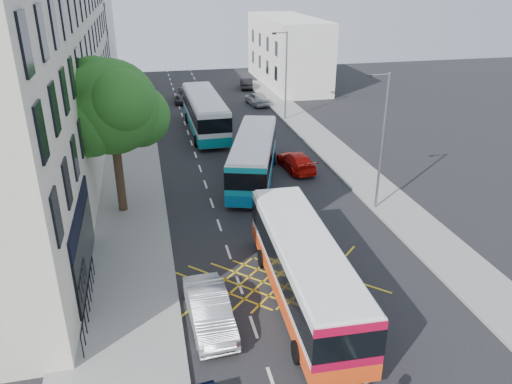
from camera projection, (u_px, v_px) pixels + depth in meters
ground at (357, 367)px, 18.11m from camera, size 120.00×120.00×0.00m
pavement_left at (124, 210)px, 29.73m from camera, size 5.00×70.00×0.15m
pavement_right at (372, 187)px, 32.94m from camera, size 3.00×70.00×0.15m
terrace_main at (33, 72)px, 34.34m from camera, size 8.30×45.00×13.50m
terrace_far at (79, 41)px, 62.23m from camera, size 8.00×20.00×10.00m
building_right at (287, 51)px, 61.43m from camera, size 6.00×18.00×8.00m
street_tree at (111, 108)px, 27.16m from camera, size 6.30×5.70×8.80m
lamp_near at (381, 136)px, 28.16m from camera, size 1.45×0.15×8.00m
lamp_far at (285, 71)px, 45.97m from camera, size 1.45×0.15×8.00m
railings at (88, 300)px, 20.58m from camera, size 0.08×5.60×1.14m
bus_near at (304, 269)px, 21.14m from camera, size 2.98×10.92×3.05m
bus_mid at (254, 157)px, 33.74m from camera, size 5.63×11.03×3.03m
bus_far at (205, 113)px, 43.70m from camera, size 3.00×11.67×3.28m
parked_car_silver at (209, 310)px, 19.98m from camera, size 1.78×4.51×1.46m
red_hatchback at (296, 161)px, 35.76m from camera, size 2.17×4.54×1.28m
distant_car_grey at (186, 95)px, 54.41m from camera, size 2.94×5.37×1.42m
distant_car_silver at (257, 98)px, 52.90m from camera, size 2.20×4.29×1.40m
distant_car_dark at (246, 83)px, 60.35m from camera, size 1.89×4.06×1.29m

